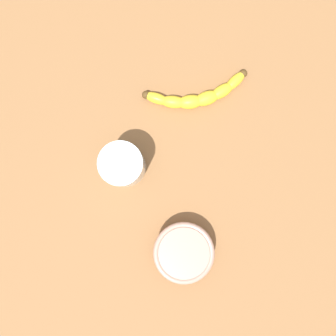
{
  "coord_description": "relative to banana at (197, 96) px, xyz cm",
  "views": [
    {
      "loc": [
        -1.96,
        3.21,
        77.18
      ],
      "look_at": [
        -2.23,
        -1.99,
        5.0
      ],
      "focal_mm": 36.34,
      "sensor_mm": 36.0,
      "label": 1
    }
  ],
  "objects": [
    {
      "name": "smoothie_glass",
      "position": [
        16.39,
        14.58,
        3.33
      ],
      "size": [
        8.8,
        8.8,
        9.7
      ],
      "color": "silver",
      "rests_on": "wooden_tabletop"
    },
    {
      "name": "wooden_tabletop",
      "position": [
        9.48,
        17.43,
        -3.02
      ],
      "size": [
        120.0,
        120.0,
        3.0
      ],
      "primitive_type": "cube",
      "color": "#8E6038",
      "rests_on": "ground"
    },
    {
      "name": "ceramic_bowl",
      "position": [
        4.93,
        33.04,
        1.39
      ],
      "size": [
        12.54,
        12.54,
        4.85
      ],
      "color": "tan",
      "rests_on": "wooden_tabletop"
    },
    {
      "name": "banana",
      "position": [
        0.0,
        0.0,
        0.0
      ],
      "size": [
        23.35,
        8.47,
        3.05
      ],
      "rotation": [
        0.0,
        0.0,
        3.31
      ],
      "color": "yellow",
      "rests_on": "wooden_tabletop"
    }
  ]
}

